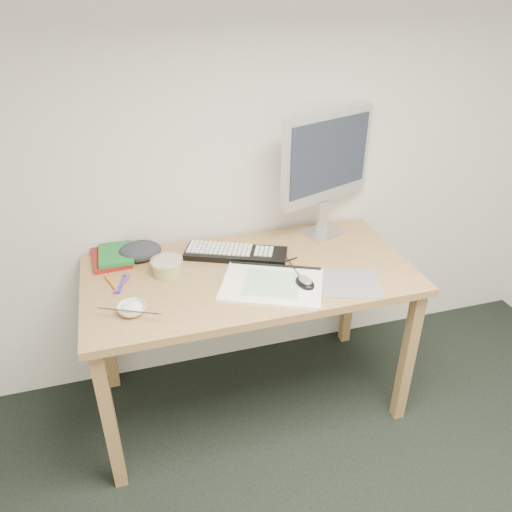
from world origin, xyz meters
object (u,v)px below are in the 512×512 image
(sketchpad, at_px, (272,285))
(keyboard, at_px, (236,254))
(rice_bowl, at_px, (132,309))
(monitor, at_px, (327,160))
(desk, at_px, (250,287))

(sketchpad, height_order, keyboard, keyboard)
(sketchpad, distance_m, rice_bowl, 0.56)
(sketchpad, height_order, monitor, monitor)
(desk, distance_m, keyboard, 0.18)
(sketchpad, height_order, rice_bowl, rice_bowl)
(sketchpad, xyz_separation_m, keyboard, (-0.08, 0.28, 0.01))
(monitor, xyz_separation_m, rice_bowl, (-0.94, -0.41, -0.36))
(desk, distance_m, sketchpad, 0.17)
(sketchpad, xyz_separation_m, monitor, (0.38, 0.38, 0.37))
(rice_bowl, bearing_deg, desk, 17.88)
(keyboard, bearing_deg, sketchpad, -50.23)
(keyboard, height_order, monitor, monitor)
(sketchpad, relative_size, rice_bowl, 3.74)
(rice_bowl, bearing_deg, monitor, 23.40)
(desk, height_order, keyboard, keyboard)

